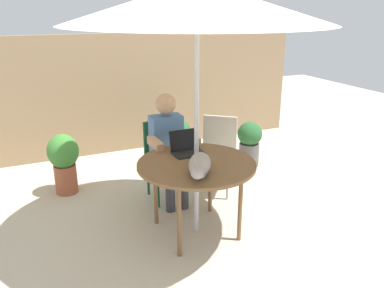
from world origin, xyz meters
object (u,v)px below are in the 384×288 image
at_px(potted_plant_near_fence, 177,139).
at_px(cat, 200,166).
at_px(patio_umbrella, 197,3).
at_px(patio_table, 196,168).
at_px(laptop, 186,146).
at_px(potted_plant_by_chair, 249,142).
at_px(chair_occupied, 164,154).
at_px(chair_empty, 218,148).
at_px(potted_plant_corner, 64,160).
at_px(person_seated, 169,144).

bearing_deg(potted_plant_near_fence, cat, -106.52).
bearing_deg(patio_umbrella, patio_table, 0.00).
relative_size(laptop, potted_plant_near_fence, 0.45).
xyz_separation_m(laptop, potted_plant_by_chair, (1.36, 0.96, -0.45)).
bearing_deg(chair_occupied, patio_umbrella, -90.00).
xyz_separation_m(patio_table, potted_plant_by_chair, (1.38, 1.25, -0.33)).
relative_size(patio_table, laptop, 3.67).
bearing_deg(patio_table, chair_empty, 50.47).
bearing_deg(patio_umbrella, potted_plant_near_fence, 73.96).
relative_size(patio_table, potted_plant_near_fence, 1.66).
xyz_separation_m(potted_plant_by_chair, potted_plant_corner, (-2.41, 0.16, 0.07)).
height_order(patio_table, chair_occupied, chair_occupied).
bearing_deg(patio_table, chair_occupied, 90.00).
xyz_separation_m(patio_table, person_seated, (0.00, 0.71, 0.01)).
bearing_deg(patio_umbrella, potted_plant_by_chair, 42.22).
bearing_deg(cat, laptop, 78.16).
xyz_separation_m(chair_occupied, potted_plant_corner, (-1.03, 0.54, -0.10)).
bearing_deg(person_seated, patio_umbrella, -90.00).
xyz_separation_m(person_seated, cat, (-0.09, -0.97, 0.12)).
height_order(patio_umbrella, cat, patio_umbrella).
relative_size(patio_umbrella, chair_occupied, 2.60).
xyz_separation_m(chair_occupied, potted_plant_near_fence, (0.48, 0.80, -0.14)).
distance_m(chair_occupied, chair_empty, 0.65).
xyz_separation_m(chair_occupied, laptop, (0.02, -0.58, 0.27)).
xyz_separation_m(potted_plant_near_fence, potted_plant_corner, (-1.51, -0.26, 0.03)).
bearing_deg(potted_plant_corner, patio_umbrella, -53.86).
distance_m(person_seated, potted_plant_near_fence, 1.12).
bearing_deg(person_seated, potted_plant_by_chair, 21.28).
distance_m(chair_occupied, potted_plant_corner, 1.17).
bearing_deg(chair_occupied, chair_empty, -8.70).
bearing_deg(chair_occupied, person_seated, -90.00).
relative_size(chair_empty, cat, 1.55).
relative_size(laptop, potted_plant_corner, 0.42).
height_order(patio_table, potted_plant_corner, patio_table).
relative_size(chair_empty, potted_plant_by_chair, 1.43).
relative_size(patio_table, patio_umbrella, 0.48).
bearing_deg(person_seated, patio_table, -90.00).
distance_m(chair_empty, potted_plant_near_fence, 0.92).
relative_size(patio_umbrella, cat, 4.04).
relative_size(patio_table, potted_plant_by_chair, 1.79).
relative_size(chair_empty, potted_plant_corner, 1.22).
xyz_separation_m(chair_empty, potted_plant_by_chair, (0.74, 0.48, -0.18)).
xyz_separation_m(cat, potted_plant_by_chair, (1.47, 1.51, -0.47)).
bearing_deg(laptop, potted_plant_near_fence, 71.69).
bearing_deg(laptop, patio_table, -94.50).
relative_size(potted_plant_near_fence, potted_plant_corner, 0.93).
relative_size(cat, potted_plant_near_fence, 0.85).
bearing_deg(chair_empty, potted_plant_corner, 159.06).
distance_m(laptop, potted_plant_near_fence, 1.51).
bearing_deg(cat, chair_empty, 54.75).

